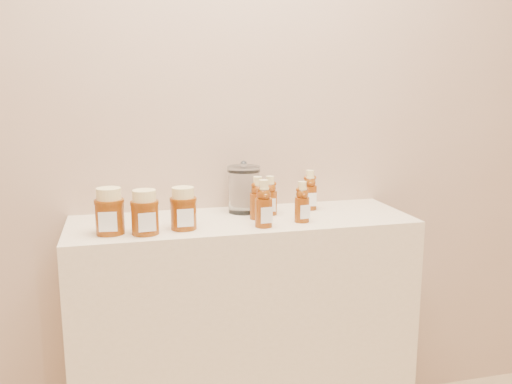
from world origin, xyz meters
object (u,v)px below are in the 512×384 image
object	(u,v)px
display_table	(243,337)
bear_bottle_front_left	(264,200)
bear_bottle_back_left	(258,195)
honey_jar_left	(110,211)
glass_canister	(244,187)

from	to	relation	value
display_table	bear_bottle_front_left	xyz separation A→B (m)	(0.04, -0.12, 0.54)
bear_bottle_back_left	bear_bottle_front_left	world-z (taller)	bear_bottle_front_left
display_table	bear_bottle_back_left	distance (m)	0.54
bear_bottle_back_left	honey_jar_left	size ratio (longest dim) A/B	1.15
bear_bottle_back_left	glass_canister	distance (m)	0.11
bear_bottle_back_left	bear_bottle_front_left	size ratio (longest dim) A/B	0.95
display_table	bear_bottle_back_left	world-z (taller)	bear_bottle_back_left
bear_bottle_back_left	bear_bottle_front_left	bearing A→B (deg)	-110.27
display_table	honey_jar_left	world-z (taller)	honey_jar_left
display_table	bear_bottle_back_left	xyz separation A→B (m)	(0.05, -0.01, 0.54)
display_table	glass_canister	distance (m)	0.55
honey_jar_left	glass_canister	bearing A→B (deg)	28.98
bear_bottle_front_left	honey_jar_left	distance (m)	0.49
honey_jar_left	glass_canister	world-z (taller)	glass_canister
display_table	honey_jar_left	xyz separation A→B (m)	(-0.45, -0.09, 0.52)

